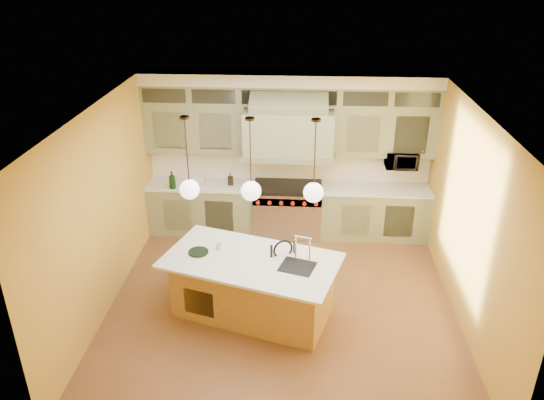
# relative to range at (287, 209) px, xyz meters

# --- Properties ---
(floor) EXTENTS (5.00, 5.00, 0.00)m
(floor) POSITION_rel_range_xyz_m (0.00, -2.14, -0.49)
(floor) COLOR brown
(floor) RESTS_ON ground
(ceiling) EXTENTS (5.00, 5.00, 0.00)m
(ceiling) POSITION_rel_range_xyz_m (0.00, -2.14, 2.41)
(ceiling) COLOR white
(ceiling) RESTS_ON wall_back
(wall_back) EXTENTS (5.00, 0.00, 5.00)m
(wall_back) POSITION_rel_range_xyz_m (0.00, 0.36, 0.96)
(wall_back) COLOR gold
(wall_back) RESTS_ON ground
(wall_front) EXTENTS (5.00, 0.00, 5.00)m
(wall_front) POSITION_rel_range_xyz_m (0.00, -4.64, 0.96)
(wall_front) COLOR gold
(wall_front) RESTS_ON ground
(wall_left) EXTENTS (0.00, 5.00, 5.00)m
(wall_left) POSITION_rel_range_xyz_m (-2.50, -2.14, 0.96)
(wall_left) COLOR gold
(wall_left) RESTS_ON ground
(wall_right) EXTENTS (0.00, 5.00, 5.00)m
(wall_right) POSITION_rel_range_xyz_m (2.50, -2.14, 0.96)
(wall_right) COLOR gold
(wall_right) RESTS_ON ground
(back_cabinetry) EXTENTS (5.00, 0.77, 2.90)m
(back_cabinetry) POSITION_rel_range_xyz_m (0.00, 0.09, 0.94)
(back_cabinetry) COLOR gray
(back_cabinetry) RESTS_ON floor
(range) EXTENTS (1.20, 0.74, 0.96)m
(range) POSITION_rel_range_xyz_m (0.00, 0.00, 0.00)
(range) COLOR silver
(range) RESTS_ON floor
(kitchen_island) EXTENTS (2.61, 1.89, 1.35)m
(kitchen_island) POSITION_rel_range_xyz_m (-0.40, -2.40, -0.01)
(kitchen_island) COLOR olive
(kitchen_island) RESTS_ON floor
(counter_stool) EXTENTS (0.53, 0.53, 1.15)m
(counter_stool) POSITION_rel_range_xyz_m (0.07, -2.42, 0.17)
(counter_stool) COLOR black
(counter_stool) RESTS_ON floor
(microwave) EXTENTS (0.54, 0.37, 0.30)m
(microwave) POSITION_rel_range_xyz_m (1.95, 0.11, 0.96)
(microwave) COLOR black
(microwave) RESTS_ON back_cabinetry
(oil_bottle_a) EXTENTS (0.13, 0.13, 0.32)m
(oil_bottle_a) POSITION_rel_range_xyz_m (-2.01, -0.22, 0.62)
(oil_bottle_a) COLOR black
(oil_bottle_a) RESTS_ON back_cabinetry
(oil_bottle_b) EXTENTS (0.11, 0.11, 0.22)m
(oil_bottle_b) POSITION_rel_range_xyz_m (-1.02, 0.01, 0.56)
(oil_bottle_b) COLOR black
(oil_bottle_b) RESTS_ON back_cabinetry
(fruit_bowl) EXTENTS (0.33, 0.33, 0.07)m
(fruit_bowl) POSITION_rel_range_xyz_m (-1.58, 0.01, 0.49)
(fruit_bowl) COLOR silver
(fruit_bowl) RESTS_ON back_cabinetry
(cup) EXTENTS (0.10, 0.10, 0.08)m
(cup) POSITION_rel_range_xyz_m (-0.89, -2.19, 0.48)
(cup) COLOR silver
(cup) RESTS_ON kitchen_island
(pendant_left) EXTENTS (0.26, 0.26, 1.11)m
(pendant_left) POSITION_rel_range_xyz_m (-1.20, -2.39, 1.46)
(pendant_left) COLOR #2D2319
(pendant_left) RESTS_ON ceiling
(pendant_center) EXTENTS (0.26, 0.26, 1.11)m
(pendant_center) POSITION_rel_range_xyz_m (-0.40, -2.39, 1.46)
(pendant_center) COLOR #2D2319
(pendant_center) RESTS_ON ceiling
(pendant_right) EXTENTS (0.26, 0.26, 1.11)m
(pendant_right) POSITION_rel_range_xyz_m (0.40, -2.39, 1.46)
(pendant_right) COLOR #2D2319
(pendant_right) RESTS_ON ceiling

